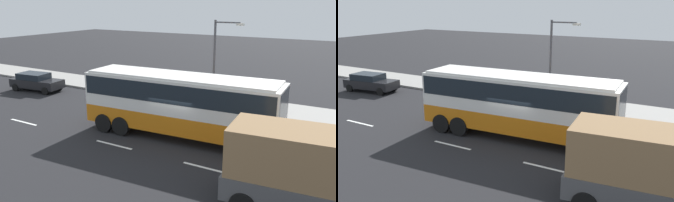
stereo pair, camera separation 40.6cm
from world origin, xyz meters
The scene contains 8 objects.
ground_plane centered at (0.00, 0.00, 0.00)m, with size 120.00×120.00×0.00m, color black.
sidewalk_curb centered at (0.00, 8.16, 0.07)m, with size 80.00×4.00×0.15m, color gray.
lane_centreline centered at (5.19, -2.47, 0.00)m, with size 38.99×0.16×0.01m.
coach_bus centered at (-0.10, 0.34, 2.22)m, with size 11.24×3.35×3.59m.
cargo_truck centered at (8.26, -3.91, 1.70)m, with size 7.92×3.31×3.15m.
car_black_sedan centered at (-16.05, 3.69, 0.81)m, with size 4.74×2.39×1.52m.
pedestrian_near_curb centered at (3.33, 8.44, 1.10)m, with size 0.32×0.32×1.65m.
street_lamp centered at (-0.61, 6.67, 3.74)m, with size 2.10×0.24×6.09m.
Camera 1 is at (9.08, -16.40, 7.45)m, focal length 38.34 mm.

